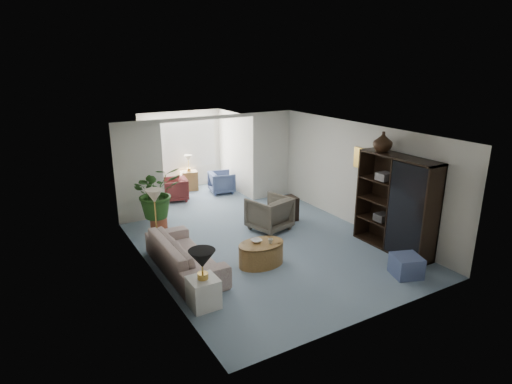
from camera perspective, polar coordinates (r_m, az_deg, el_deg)
floor at (r=9.25m, az=1.88°, el=-7.48°), size 6.00×6.00×0.00m
sunroom_floor at (r=12.68m, az=-7.97°, el=-0.65°), size 2.60×2.60×0.00m
back_pier_left at (r=10.76m, az=-15.37°, el=2.55°), size 1.20×0.12×2.50m
back_pier_right at (r=12.23m, az=2.06°, el=4.92°), size 1.20×0.12×2.50m
back_header at (r=11.14m, az=-6.30°, el=9.87°), size 2.60×0.12×0.10m
window_pane at (r=13.31m, az=-10.01°, el=6.35°), size 2.20×0.02×1.50m
window_blinds at (r=13.28m, az=-9.97°, el=6.33°), size 2.20×0.02×1.50m
framed_picture at (r=10.09m, az=14.26°, el=4.32°), size 0.04×0.50×0.40m
sofa at (r=8.32m, az=-9.53°, el=-8.22°), size 0.89×2.25×0.66m
end_table at (r=7.18m, az=-7.05°, el=-13.22°), size 0.46×0.46×0.51m
table_lamp at (r=6.89m, az=-7.24°, el=-8.89°), size 0.44×0.44×0.30m
floor_lamp at (r=8.81m, az=-13.49°, el=-0.55°), size 0.36×0.36×0.28m
coffee_table at (r=8.47m, az=0.69°, el=-8.27°), size 0.99×0.99×0.45m
coffee_bowl at (r=8.42m, az=0.06°, el=-6.55°), size 0.22×0.22×0.05m
coffee_cup at (r=8.35m, az=1.95°, el=-6.61°), size 0.11×0.11×0.09m
wingback_chair at (r=10.07m, az=1.78°, el=-2.88°), size 1.06×1.08×0.81m
side_table_dark at (r=10.70m, az=4.12°, el=-2.25°), size 0.54×0.44×0.60m
entertainment_cabinet at (r=9.29m, az=18.21°, el=-1.52°), size 0.49×1.83×2.03m
cabinet_urn at (r=9.32m, az=16.65°, el=6.49°), size 0.40×0.40×0.42m
ottoman at (r=8.54m, az=19.50°, el=-9.31°), size 0.63×0.63×0.40m
plant_pot at (r=10.40m, az=-12.89°, el=-4.08°), size 0.40×0.40×0.32m
house_plant at (r=10.15m, az=-13.18°, el=0.01°), size 1.11×0.96×1.24m
sunroom_chair_blue at (r=12.92m, az=-4.62°, el=1.31°), size 0.82×0.80×0.65m
sunroom_chair_maroon at (r=12.38m, az=-10.89°, el=0.34°), size 0.83×0.81×0.65m
sunroom_table at (r=13.30m, az=-8.93°, el=1.52°), size 0.55×0.46×0.60m
shelf_clutter at (r=9.21m, az=18.05°, el=-0.46°), size 0.30×0.91×1.06m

